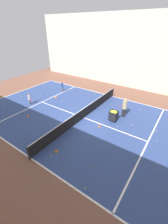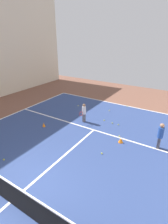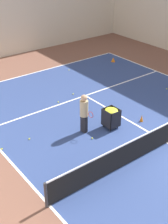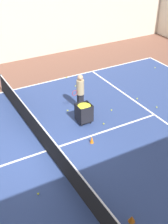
{
  "view_description": "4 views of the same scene",
  "coord_description": "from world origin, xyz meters",
  "px_view_note": "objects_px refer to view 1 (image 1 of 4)",
  "views": [
    {
      "loc": [
        9.25,
        6.47,
        7.13
      ],
      "look_at": [
        0.0,
        0.0,
        0.6
      ],
      "focal_mm": 24.0,
      "sensor_mm": 36.0,
      "label": 1
    },
    {
      "loc": [
        -4.13,
        2.09,
        4.95
      ],
      "look_at": [
        1.03,
        -6.13,
        0.65
      ],
      "focal_mm": 28.0,
      "sensor_mm": 36.0,
      "label": 2
    },
    {
      "loc": [
        -9.25,
        -6.38,
        7.5
      ],
      "look_at": [
        -2.22,
        2.76,
        0.99
      ],
      "focal_mm": 50.0,
      "sensor_mm": 36.0,
      "label": 3
    },
    {
      "loc": [
        9.25,
        -3.51,
        7.81
      ],
      "look_at": [
        -1.06,
        2.31,
        0.56
      ],
      "focal_mm": 50.0,
      "sensor_mm": 36.0,
      "label": 4
    }
  ],
  "objects_px": {
    "child_midcourt": "(62,86)",
    "training_cone_1": "(28,115)",
    "player_near_baseline": "(29,98)",
    "coach_at_net": "(125,106)",
    "ball_cart": "(114,114)",
    "tennis_net": "(84,113)"
  },
  "relations": [
    {
      "from": "coach_at_net",
      "to": "training_cone_1",
      "type": "bearing_deg",
      "value": 28.56
    },
    {
      "from": "coach_at_net",
      "to": "child_midcourt",
      "type": "bearing_deg",
      "value": -14.35
    },
    {
      "from": "tennis_net",
      "to": "child_midcourt",
      "type": "distance_m",
      "value": 6.62
    },
    {
      "from": "tennis_net",
      "to": "player_near_baseline",
      "type": "distance_m",
      "value": 6.2
    },
    {
      "from": "player_near_baseline",
      "to": "coach_at_net",
      "type": "distance_m",
      "value": 9.46
    },
    {
      "from": "player_near_baseline",
      "to": "ball_cart",
      "type": "height_order",
      "value": "player_near_baseline"
    },
    {
      "from": "training_cone_1",
      "to": "player_near_baseline",
      "type": "bearing_deg",
      "value": -133.15
    },
    {
      "from": "tennis_net",
      "to": "training_cone_1",
      "type": "distance_m",
      "value": 5.12
    },
    {
      "from": "ball_cart",
      "to": "training_cone_1",
      "type": "xyz_separation_m",
      "value": [
        3.76,
        -6.64,
        -0.55
      ]
    },
    {
      "from": "player_near_baseline",
      "to": "coach_at_net",
      "type": "xyz_separation_m",
      "value": [
        -3.25,
        8.88,
        0.35
      ]
    },
    {
      "from": "ball_cart",
      "to": "coach_at_net",
      "type": "bearing_deg",
      "value": 158.79
    },
    {
      "from": "ball_cart",
      "to": "training_cone_1",
      "type": "distance_m",
      "value": 7.65
    },
    {
      "from": "training_cone_1",
      "to": "tennis_net",
      "type": "bearing_deg",
      "value": 121.89
    },
    {
      "from": "coach_at_net",
      "to": "child_midcourt",
      "type": "relative_size",
      "value": 1.37
    },
    {
      "from": "player_near_baseline",
      "to": "training_cone_1",
      "type": "distance_m",
      "value": 2.5
    },
    {
      "from": "child_midcourt",
      "to": "coach_at_net",
      "type": "bearing_deg",
      "value": -9.87
    },
    {
      "from": "ball_cart",
      "to": "training_cone_1",
      "type": "relative_size",
      "value": 4.03
    },
    {
      "from": "player_near_baseline",
      "to": "ball_cart",
      "type": "xyz_separation_m",
      "value": [
        -2.09,
        8.43,
        -0.01
      ]
    },
    {
      "from": "tennis_net",
      "to": "player_near_baseline",
      "type": "xyz_separation_m",
      "value": [
        1.03,
        -6.12,
        0.16
      ]
    },
    {
      "from": "tennis_net",
      "to": "player_near_baseline",
      "type": "bearing_deg",
      "value": -80.45
    },
    {
      "from": "player_near_baseline",
      "to": "child_midcourt",
      "type": "xyz_separation_m",
      "value": [
        -4.46,
        0.46,
        0.07
      ]
    },
    {
      "from": "child_midcourt",
      "to": "training_cone_1",
      "type": "relative_size",
      "value": 5.57
    }
  ]
}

